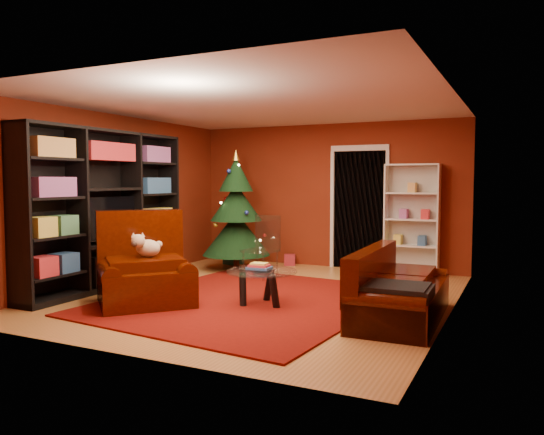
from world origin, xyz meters
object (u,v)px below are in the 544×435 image
at_px(acrylic_chair, 260,251).
at_px(media_unit, 106,210).
at_px(gift_box_red, 290,260).
at_px(coffee_table, 262,288).
at_px(sofa, 401,284).
at_px(armchair, 145,267).
at_px(christmas_tree, 236,211).
at_px(dog, 148,248).
at_px(white_bookshelf, 412,220).
at_px(rug, 249,300).
at_px(gift_box_teal, 233,256).

bearing_deg(acrylic_chair, media_unit, -130.31).
distance_m(gift_box_red, coffee_table, 3.24).
height_order(media_unit, sofa, media_unit).
bearing_deg(coffee_table, sofa, 4.03).
height_order(armchair, sofa, armchair).
distance_m(christmas_tree, sofa, 4.02).
bearing_deg(acrylic_chair, armchair, -96.13).
bearing_deg(sofa, christmas_tree, 56.15).
height_order(media_unit, dog, media_unit).
bearing_deg(coffee_table, acrylic_chair, 117.59).
distance_m(gift_box_red, white_bookshelf, 2.37).
bearing_deg(white_bookshelf, sofa, -82.14).
relative_size(armchair, dog, 3.07).
height_order(rug, white_bookshelf, white_bookshelf).
height_order(media_unit, gift_box_teal, media_unit).
xyz_separation_m(christmas_tree, sofa, (3.35, -2.13, -0.62)).
distance_m(christmas_tree, gift_box_teal, 1.08).
relative_size(rug, acrylic_chair, 4.07).
relative_size(gift_box_teal, armchair, 0.24).
bearing_deg(christmas_tree, gift_box_teal, 124.68).
bearing_deg(dog, gift_box_red, 36.41).
height_order(gift_box_red, dog, dog).
bearing_deg(armchair, gift_box_teal, 53.30).
relative_size(sofa, acrylic_chair, 2.06).
distance_m(dog, acrylic_chair, 2.18).
bearing_deg(gift_box_teal, media_unit, -102.33).
bearing_deg(white_bookshelf, dog, -127.14).
distance_m(dog, sofa, 3.17).
xyz_separation_m(gift_box_red, armchair, (-0.40, -3.66, 0.38)).
height_order(sofa, coffee_table, sofa).
distance_m(christmas_tree, acrylic_chair, 1.19).
height_order(dog, coffee_table, dog).
bearing_deg(sofa, gift_box_teal, 53.15).
distance_m(media_unit, christmas_tree, 2.41).
relative_size(white_bookshelf, acrylic_chair, 2.07).
relative_size(gift_box_teal, dog, 0.72).
xyz_separation_m(dog, acrylic_chair, (0.55, 2.09, -0.25)).
xyz_separation_m(media_unit, white_bookshelf, (3.83, 3.06, -0.23)).
bearing_deg(armchair, gift_box_red, 36.57).
bearing_deg(rug, coffee_table, -29.15).
bearing_deg(christmas_tree, dog, -84.59).
xyz_separation_m(dog, coffee_table, (1.38, 0.50, -0.48)).
xyz_separation_m(rug, dog, (-1.11, -0.65, 0.70)).
xyz_separation_m(armchair, sofa, (3.09, 0.69, -0.07)).
distance_m(rug, sofa, 2.02).
height_order(rug, coffee_table, coffee_table).
bearing_deg(armchair, white_bookshelf, 7.30).
relative_size(rug, armchair, 3.05).
xyz_separation_m(media_unit, gift_box_red, (1.61, 3.05, -1.05)).
relative_size(christmas_tree, white_bookshelf, 1.12).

